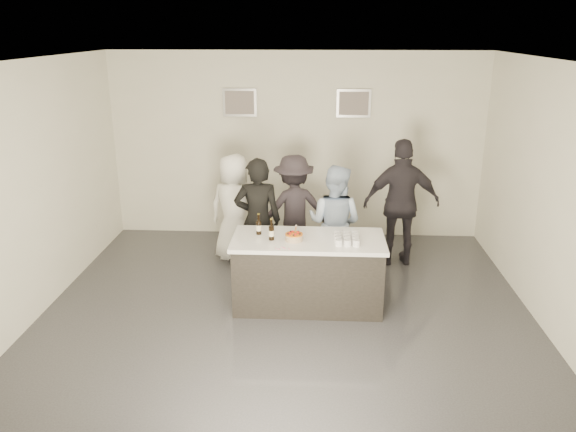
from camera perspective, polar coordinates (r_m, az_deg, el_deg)
The scene contains 19 objects.
floor at distance 6.85m, azimuth -0.23°, elevation -10.51°, with size 6.00×6.00×0.00m, color #3D3D42.
ceiling at distance 5.99m, azimuth -0.27°, elevation 15.42°, with size 6.00×6.00×0.00m, color white.
wall_back at distance 9.16m, azimuth 0.85°, elevation 7.10°, with size 6.00×0.04×3.00m, color white.
wall_front at distance 3.51m, azimuth -3.15°, elevation -12.99°, with size 6.00×0.04×3.00m, color white.
wall_left at distance 7.09m, azimuth -25.25°, elevation 1.80°, with size 0.04×6.00×3.00m, color white.
wall_right at distance 6.79m, azimuth 25.94°, elevation 1.01°, with size 0.04×6.00×3.00m, color white.
picture_left at distance 9.10m, azimuth -4.93°, elevation 11.42°, with size 0.54×0.04×0.44m, color #B2B2B7.
picture_right at distance 9.03m, azimuth 6.69°, elevation 11.31°, with size 0.54×0.04×0.44m, color #B2B2B7.
bar_counter at distance 7.00m, azimuth 2.05°, elevation -5.72°, with size 1.86×0.86×0.90m, color white.
cake at distance 6.75m, azimuth 0.61°, elevation -2.19°, with size 0.21×0.21×0.07m, color orange.
beer_bottle_a at distance 6.92m, azimuth -3.00°, elevation -0.85°, with size 0.07×0.07×0.26m, color black.
beer_bottle_b at distance 6.73m, azimuth -1.70°, elevation -1.40°, with size 0.07×0.07×0.26m, color black.
tumbler_cluster at distance 6.76m, azimuth 5.99°, elevation -2.24°, with size 0.30×0.40×0.08m, color orange.
candles at distance 6.53m, azimuth -0.52°, elevation -3.26°, with size 0.24×0.08×0.01m, color pink.
person_main_black at distance 7.55m, azimuth -3.09°, elevation -0.48°, with size 0.63×0.41×1.73m, color black.
person_main_blue at distance 7.66m, azimuth 4.75°, elevation -0.70°, with size 0.78×0.61×1.61m, color silver.
person_guest_left at distance 8.30m, azimuth -5.45°, elevation 0.82°, with size 0.79×0.51×1.61m, color white.
person_guest_right at distance 8.24m, azimuth 11.46°, elevation 1.30°, with size 1.09×0.45×1.86m, color #2B282F.
person_guest_back at distance 8.21m, azimuth 0.58°, elevation 0.70°, with size 1.04×0.60×1.61m, color #2D272E.
Camera 1 is at (0.35, -5.97, 3.34)m, focal length 35.00 mm.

